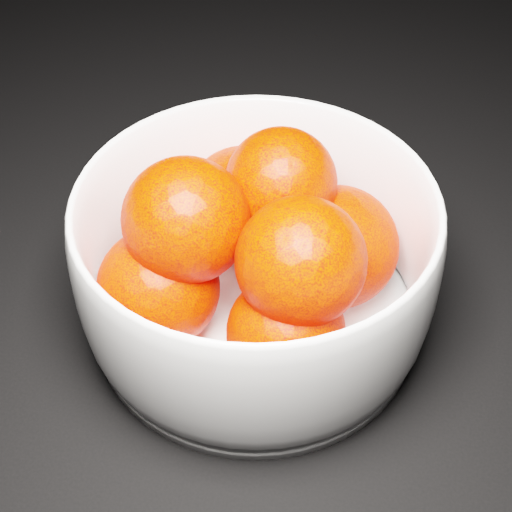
# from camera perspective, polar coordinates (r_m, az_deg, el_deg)

# --- Properties ---
(ground) EXTENTS (3.00, 3.00, 0.00)m
(ground) POSITION_cam_1_polar(r_m,az_deg,el_deg) (0.75, -4.93, 11.35)
(ground) COLOR black
(ground) RESTS_ON ground
(bowl) EXTENTS (0.25, 0.25, 0.12)m
(bowl) POSITION_cam_1_polar(r_m,az_deg,el_deg) (0.49, -0.00, -0.50)
(bowl) COLOR white
(bowl) RESTS_ON ground
(orange_pile) EXTENTS (0.20, 0.20, 0.13)m
(orange_pile) POSITION_cam_1_polar(r_m,az_deg,el_deg) (0.49, 0.01, 0.92)
(orange_pile) COLOR #F61900
(orange_pile) RESTS_ON bowl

